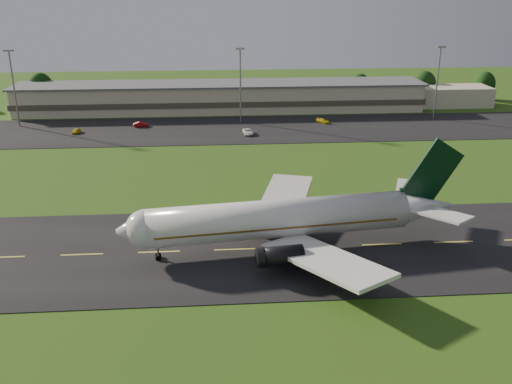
{
  "coord_description": "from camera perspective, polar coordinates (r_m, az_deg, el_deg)",
  "views": [
    {
      "loc": [
        -2.65,
        -75.31,
        37.02
      ],
      "look_at": [
        3.75,
        8.0,
        6.0
      ],
      "focal_mm": 40.0,
      "sensor_mm": 36.0,
      "label": 1
    }
  ],
  "objects": [
    {
      "name": "airliner",
      "position": [
        82.67,
        2.89,
        -2.7
      ],
      "size": [
        51.19,
        41.86,
        15.57
      ],
      "rotation": [
        0.0,
        0.0,
        0.12
      ],
      "color": "silver",
      "rests_on": "ground"
    },
    {
      "name": "taxiway",
      "position": [
        83.94,
        -2.14,
        -5.78
      ],
      "size": [
        220.0,
        30.0,
        0.1
      ],
      "primitive_type": "cube",
      "color": "black",
      "rests_on": "ground"
    },
    {
      "name": "light_mast_centre",
      "position": [
        157.39,
        -1.58,
        11.49
      ],
      "size": [
        2.4,
        1.2,
        20.35
      ],
      "color": "gray",
      "rests_on": "ground"
    },
    {
      "name": "terminal",
      "position": [
        174.88,
        -1.36,
        9.48
      ],
      "size": [
        145.0,
        16.0,
        8.4
      ],
      "color": "#C2B394",
      "rests_on": "ground"
    },
    {
      "name": "service_vehicle_c",
      "position": [
        146.46,
        -0.81,
        6.04
      ],
      "size": [
        2.71,
        5.16,
        1.38
      ],
      "primitive_type": "imported",
      "rotation": [
        0.0,
        0.0,
        0.09
      ],
      "color": "white",
      "rests_on": "apron"
    },
    {
      "name": "tree_line",
      "position": [
        188.41,
        7.95,
        10.43
      ],
      "size": [
        199.23,
        9.79,
        10.68
      ],
      "color": "black",
      "rests_on": "ground"
    },
    {
      "name": "service_vehicle_d",
      "position": [
        159.68,
        6.72,
        7.07
      ],
      "size": [
        3.95,
        4.04,
        1.17
      ],
      "primitive_type": "imported",
      "rotation": [
        0.0,
        0.0,
        0.76
      ],
      "color": "yellow",
      "rests_on": "apron"
    },
    {
      "name": "service_vehicle_a",
      "position": [
        154.83,
        -17.53,
        5.85
      ],
      "size": [
        2.04,
        3.65,
        1.17
      ],
      "primitive_type": "imported",
      "rotation": [
        0.0,
        0.0,
        -0.2
      ],
      "color": "yellow",
      "rests_on": "apron"
    },
    {
      "name": "light_mast_east",
      "position": [
        169.22,
        17.74,
        11.18
      ],
      "size": [
        2.4,
        1.2,
        20.35
      ],
      "color": "gray",
      "rests_on": "ground"
    },
    {
      "name": "apron",
      "position": [
        151.91,
        -3.28,
        6.25
      ],
      "size": [
        260.0,
        30.0,
        0.1
      ],
      "primitive_type": "cube",
      "color": "black",
      "rests_on": "ground"
    },
    {
      "name": "service_vehicle_b",
      "position": [
        157.42,
        -11.45,
        6.64
      ],
      "size": [
        4.14,
        1.92,
        1.32
      ],
      "primitive_type": "imported",
      "rotation": [
        0.0,
        0.0,
        1.71
      ],
      "color": "#A00A0F",
      "rests_on": "apron"
    },
    {
      "name": "ground",
      "position": [
        83.96,
        -2.14,
        -5.81
      ],
      "size": [
        360.0,
        360.0,
        0.0
      ],
      "primitive_type": "plane",
      "color": "#244812",
      "rests_on": "ground"
    },
    {
      "name": "light_mast_west",
      "position": [
        165.69,
        -23.15,
        10.34
      ],
      "size": [
        2.4,
        1.2,
        20.35
      ],
      "color": "gray",
      "rests_on": "ground"
    }
  ]
}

